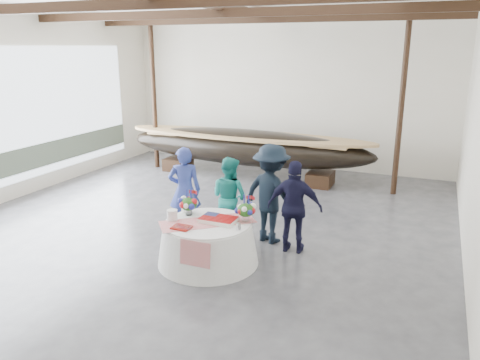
% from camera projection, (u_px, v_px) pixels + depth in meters
% --- Properties ---
extents(floor, '(10.00, 12.00, 0.01)m').
position_uv_depth(floor, '(192.00, 231.00, 9.45)').
color(floor, '#3D3D42').
rests_on(floor, ground).
extents(wall_back, '(10.00, 0.02, 4.50)m').
position_uv_depth(wall_back, '(285.00, 92.00, 14.14)').
color(wall_back, silver).
rests_on(wall_back, ground).
extents(pavilion_structure, '(9.80, 11.76, 4.50)m').
position_uv_depth(pavilion_structure, '(204.00, 24.00, 9.00)').
color(pavilion_structure, black).
rests_on(pavilion_structure, ground).
extents(open_bay, '(0.03, 7.00, 3.20)m').
position_uv_depth(open_bay, '(35.00, 120.00, 11.69)').
color(open_bay, silver).
rests_on(open_bay, ground).
extents(longboat_display, '(7.28, 1.46, 1.37)m').
position_uv_depth(longboat_display, '(245.00, 147.00, 13.13)').
color(longboat_display, black).
rests_on(longboat_display, ground).
extents(banquet_table, '(1.72, 1.72, 0.74)m').
position_uv_depth(banquet_table, '(208.00, 242.00, 7.98)').
color(banquet_table, silver).
rests_on(banquet_table, ground).
extents(tabletop_items, '(1.57, 1.45, 0.40)m').
position_uv_depth(tabletop_items, '(212.00, 211.00, 7.99)').
color(tabletop_items, red).
rests_on(tabletop_items, banquet_table).
extents(guest_woman_blue, '(0.76, 0.66, 1.74)m').
position_uv_depth(guest_woman_blue, '(185.00, 190.00, 9.17)').
color(guest_woman_blue, navy).
rests_on(guest_woman_blue, ground).
extents(guest_woman_teal, '(0.90, 0.78, 1.58)m').
position_uv_depth(guest_woman_teal, '(229.00, 197.00, 9.03)').
color(guest_woman_teal, '#1A887E').
rests_on(guest_woman_teal, ground).
extents(guest_man_left, '(1.37, 1.04, 1.89)m').
position_uv_depth(guest_man_left, '(271.00, 194.00, 8.73)').
color(guest_man_left, black).
rests_on(guest_man_left, ground).
extents(guest_man_right, '(1.02, 0.49, 1.69)m').
position_uv_depth(guest_man_right, '(295.00, 207.00, 8.30)').
color(guest_man_right, black).
rests_on(guest_man_right, ground).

